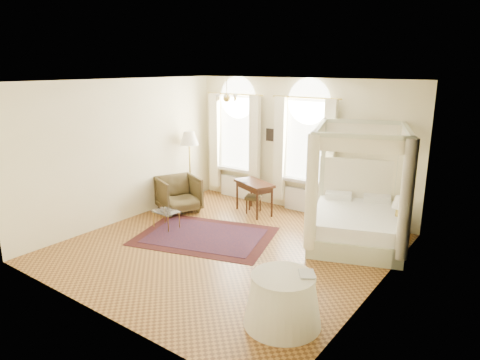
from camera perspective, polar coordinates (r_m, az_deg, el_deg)
The scene contains 18 objects.
ground at distance 8.79m, azimuth -1.81°, elevation -9.00°, with size 6.00×6.00×0.00m, color olive.
room_walls at distance 8.19m, azimuth -1.92°, elevation 3.76°, with size 6.00×6.00×6.00m.
window_left at distance 11.66m, azimuth -0.57°, elevation 4.69°, with size 1.62×0.27×3.29m.
window_right at distance 10.56m, azimuth 8.62°, elevation 3.43°, with size 1.62×0.27×3.29m.
chandelier at distance 9.56m, azimuth -1.80°, elevation 10.98°, with size 0.51×0.45×0.50m.
wall_pictures at distance 10.63m, azimuth 8.41°, elevation 5.72°, with size 2.54×0.03×0.39m.
canopy_bed at distance 9.15m, azimuth 15.22°, elevation -4.82°, with size 2.46×2.71×2.44m.
nightstand at distance 9.29m, azimuth 19.83°, elevation -6.46°, with size 0.45×0.40×0.64m, color #361C0E.
nightstand_lamp at distance 9.06m, azimuth 20.53°, elevation -2.95°, with size 0.30×0.30×0.45m.
writing_desk at distance 10.57m, azimuth 1.90°, elevation -0.88°, with size 1.20×0.93×0.80m.
laptop at distance 10.62m, azimuth 0.46°, elevation -0.06°, with size 0.37×0.24×0.03m, color black.
stool at distance 10.69m, azimuth 1.82°, elevation -2.50°, with size 0.48×0.48×0.43m.
armchair at distance 10.89m, azimuth -8.17°, elevation -1.86°, with size 0.95×0.98×0.89m, color #43361C.
coffee_table at distance 9.84m, azimuth -9.81°, elevation -4.32°, with size 0.61×0.44×0.40m.
floor_lamp at distance 11.39m, azimuth -6.79°, elevation 5.07°, with size 0.49×0.49×1.91m.
oriental_rug at distance 9.37m, azimuth -4.68°, elevation -7.43°, with size 3.30×2.77×0.01m.
side_table at distance 6.30m, azimuth 5.71°, elevation -15.64°, with size 1.11×1.11×0.76m.
book at distance 6.15m, azimuth 7.89°, elevation -12.31°, with size 0.22×0.29×0.03m, color black.
Camera 1 is at (4.95, -6.32, 3.58)m, focal length 32.00 mm.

